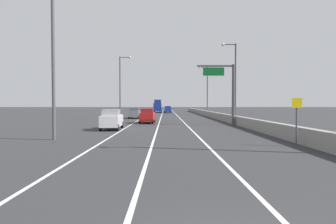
{
  "coord_description": "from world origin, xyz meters",
  "views": [
    {
      "loc": [
        -1.15,
        -4.16,
        2.64
      ],
      "look_at": [
        -0.64,
        48.21,
        1.09
      ],
      "focal_mm": 29.75,
      "sensor_mm": 36.0,
      "label": 1
    }
  ],
  "objects_px": {
    "overhead_sign_gantry": "(227,87)",
    "speed_advisory_sign": "(297,118)",
    "lamp_post_left_mid": "(121,83)",
    "car_gray_0": "(135,113)",
    "lamp_post_left_near": "(56,52)",
    "car_white_3": "(112,120)",
    "car_blue_4": "(168,110)",
    "lamp_post_right_second": "(234,77)",
    "box_truck": "(158,107)",
    "lamp_post_right_third": "(206,88)",
    "car_silver_2": "(167,109)",
    "car_red_1": "(147,116)"
  },
  "relations": [
    {
      "from": "overhead_sign_gantry",
      "to": "car_blue_4",
      "type": "relative_size",
      "value": 1.59
    },
    {
      "from": "car_silver_2",
      "to": "box_truck",
      "type": "distance_m",
      "value": 4.34
    },
    {
      "from": "car_white_3",
      "to": "lamp_post_left_near",
      "type": "bearing_deg",
      "value": -106.42
    },
    {
      "from": "overhead_sign_gantry",
      "to": "speed_advisory_sign",
      "type": "height_order",
      "value": "overhead_sign_gantry"
    },
    {
      "from": "box_truck",
      "to": "lamp_post_right_third",
      "type": "bearing_deg",
      "value": -61.04
    },
    {
      "from": "car_silver_2",
      "to": "car_white_3",
      "type": "relative_size",
      "value": 0.95
    },
    {
      "from": "lamp_post_right_second",
      "to": "box_truck",
      "type": "xyz_separation_m",
      "value": [
        -12.09,
        46.57,
        -4.58
      ]
    },
    {
      "from": "car_red_1",
      "to": "box_truck",
      "type": "relative_size",
      "value": 0.59
    },
    {
      "from": "lamp_post_left_near",
      "to": "lamp_post_left_mid",
      "type": "xyz_separation_m",
      "value": [
        -0.04,
        30.06,
        0.0
      ]
    },
    {
      "from": "car_silver_2",
      "to": "lamp_post_right_second",
      "type": "bearing_deg",
      "value": -79.48
    },
    {
      "from": "overhead_sign_gantry",
      "to": "lamp_post_left_near",
      "type": "xyz_separation_m",
      "value": [
        -15.56,
        -13.95,
        1.65
      ]
    },
    {
      "from": "overhead_sign_gantry",
      "to": "car_silver_2",
      "type": "xyz_separation_m",
      "value": [
        -7.19,
        54.83,
        -3.76
      ]
    },
    {
      "from": "lamp_post_right_third",
      "to": "car_white_3",
      "type": "relative_size",
      "value": 2.49
    },
    {
      "from": "overhead_sign_gantry",
      "to": "lamp_post_left_near",
      "type": "relative_size",
      "value": 0.67
    },
    {
      "from": "lamp_post_left_mid",
      "to": "car_gray_0",
      "type": "bearing_deg",
      "value": 4.3
    },
    {
      "from": "car_silver_2",
      "to": "speed_advisory_sign",
      "type": "bearing_deg",
      "value": -83.95
    },
    {
      "from": "lamp_post_right_second",
      "to": "lamp_post_left_near",
      "type": "relative_size",
      "value": 1.0
    },
    {
      "from": "speed_advisory_sign",
      "to": "box_truck",
      "type": "height_order",
      "value": "box_truck"
    },
    {
      "from": "overhead_sign_gantry",
      "to": "car_silver_2",
      "type": "relative_size",
      "value": 1.75
    },
    {
      "from": "lamp_post_right_third",
      "to": "car_white_3",
      "type": "distance_m",
      "value": 39.29
    },
    {
      "from": "lamp_post_right_third",
      "to": "car_silver_2",
      "type": "distance_m",
      "value": 26.85
    },
    {
      "from": "speed_advisory_sign",
      "to": "lamp_post_right_second",
      "type": "relative_size",
      "value": 0.27
    },
    {
      "from": "lamp_post_left_near",
      "to": "car_gray_0",
      "type": "distance_m",
      "value": 30.8
    },
    {
      "from": "lamp_post_left_near",
      "to": "box_truck",
      "type": "relative_size",
      "value": 1.46
    },
    {
      "from": "lamp_post_left_mid",
      "to": "car_silver_2",
      "type": "height_order",
      "value": "lamp_post_left_mid"
    },
    {
      "from": "speed_advisory_sign",
      "to": "lamp_post_right_third",
      "type": "relative_size",
      "value": 0.27
    },
    {
      "from": "car_gray_0",
      "to": "lamp_post_left_mid",
      "type": "bearing_deg",
      "value": -175.7
    },
    {
      "from": "car_white_3",
      "to": "car_blue_4",
      "type": "xyz_separation_m",
      "value": [
        6.28,
        51.54,
        -0.04
      ]
    },
    {
      "from": "car_white_3",
      "to": "car_blue_4",
      "type": "distance_m",
      "value": 51.92
    },
    {
      "from": "lamp_post_left_mid",
      "to": "car_gray_0",
      "type": "relative_size",
      "value": 2.36
    },
    {
      "from": "speed_advisory_sign",
      "to": "lamp_post_left_mid",
      "type": "bearing_deg",
      "value": 115.7
    },
    {
      "from": "box_truck",
      "to": "lamp_post_left_near",
      "type": "bearing_deg",
      "value": -94.8
    },
    {
      "from": "overhead_sign_gantry",
      "to": "speed_advisory_sign",
      "type": "relative_size",
      "value": 2.5
    },
    {
      "from": "lamp_post_left_near",
      "to": "lamp_post_left_mid",
      "type": "distance_m",
      "value": 30.06
    },
    {
      "from": "lamp_post_right_third",
      "to": "lamp_post_left_mid",
      "type": "bearing_deg",
      "value": -141.21
    },
    {
      "from": "lamp_post_left_near",
      "to": "car_white_3",
      "type": "xyz_separation_m",
      "value": [
        2.41,
        8.18,
        -5.35
      ]
    },
    {
      "from": "lamp_post_right_second",
      "to": "lamp_post_left_mid",
      "type": "height_order",
      "value": "same"
    },
    {
      "from": "speed_advisory_sign",
      "to": "car_red_1",
      "type": "relative_size",
      "value": 0.67
    },
    {
      "from": "overhead_sign_gantry",
      "to": "lamp_post_left_mid",
      "type": "bearing_deg",
      "value": 134.1
    },
    {
      "from": "car_gray_0",
      "to": "box_truck",
      "type": "height_order",
      "value": "box_truck"
    },
    {
      "from": "lamp_post_right_second",
      "to": "car_white_3",
      "type": "relative_size",
      "value": 2.49
    },
    {
      "from": "lamp_post_left_mid",
      "to": "car_red_1",
      "type": "distance_m",
      "value": 14.47
    },
    {
      "from": "lamp_post_right_third",
      "to": "car_silver_2",
      "type": "height_order",
      "value": "lamp_post_right_third"
    },
    {
      "from": "lamp_post_left_near",
      "to": "lamp_post_left_mid",
      "type": "bearing_deg",
      "value": 90.08
    },
    {
      "from": "lamp_post_left_near",
      "to": "car_white_3",
      "type": "height_order",
      "value": "lamp_post_left_near"
    },
    {
      "from": "overhead_sign_gantry",
      "to": "lamp_post_right_third",
      "type": "height_order",
      "value": "lamp_post_right_third"
    },
    {
      "from": "overhead_sign_gantry",
      "to": "car_red_1",
      "type": "xyz_separation_m",
      "value": [
        -10.12,
        3.84,
        -3.72
      ]
    },
    {
      "from": "lamp_post_right_third",
      "to": "lamp_post_left_mid",
      "type": "relative_size",
      "value": 1.0
    },
    {
      "from": "speed_advisory_sign",
      "to": "car_red_1",
      "type": "xyz_separation_m",
      "value": [
        -10.56,
        21.07,
        -0.76
      ]
    },
    {
      "from": "lamp_post_left_near",
      "to": "box_truck",
      "type": "bearing_deg",
      "value": 85.2
    }
  ]
}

